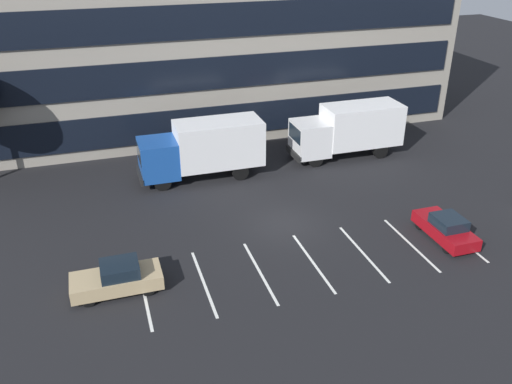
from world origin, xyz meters
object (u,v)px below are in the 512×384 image
at_px(box_truck_white, 348,128).
at_px(box_truck_blue, 203,147).
at_px(sedan_tan, 117,278).
at_px(sedan_maroon, 446,228).

relative_size(box_truck_white, box_truck_blue, 0.98).
bearing_deg(sedan_tan, sedan_maroon, -2.19).
relative_size(box_truck_white, sedan_tan, 1.95).
distance_m(box_truck_blue, sedan_tan, 12.79).
height_order(box_truck_blue, sedan_tan, box_truck_blue).
distance_m(box_truck_white, sedan_maroon, 12.08).
bearing_deg(box_truck_blue, sedan_tan, -120.94).
distance_m(box_truck_white, sedan_tan, 20.62).
bearing_deg(sedan_tan, box_truck_blue, 59.06).
bearing_deg(box_truck_white, box_truck_blue, -177.63).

